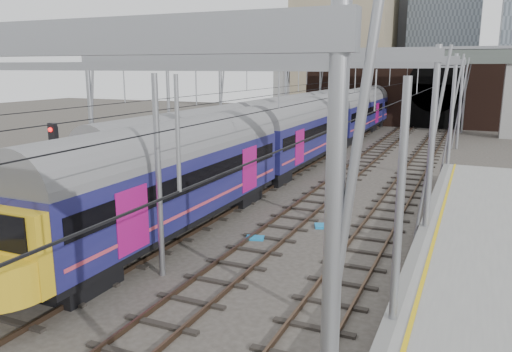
% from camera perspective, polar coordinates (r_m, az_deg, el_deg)
% --- Properties ---
extents(ground, '(160.00, 160.00, 0.00)m').
position_cam_1_polar(ground, '(16.81, -14.57, -13.40)').
color(ground, '#38332D').
rests_on(ground, ground).
extents(tracks, '(14.40, 80.00, 0.22)m').
position_cam_1_polar(tracks, '(29.30, 3.86, -1.84)').
color(tracks, '#4C3828').
rests_on(tracks, ground).
extents(overhead_line, '(16.80, 80.00, 8.00)m').
position_cam_1_polar(overhead_line, '(34.58, 7.80, 11.22)').
color(overhead_line, gray).
rests_on(overhead_line, ground).
extents(retaining_wall, '(28.00, 2.75, 9.00)m').
position_cam_1_polar(retaining_wall, '(64.23, 16.71, 9.30)').
color(retaining_wall, black).
rests_on(retaining_wall, ground).
extents(overbridge, '(28.00, 3.00, 9.25)m').
position_cam_1_polar(overbridge, '(58.51, 14.72, 12.04)').
color(overbridge, gray).
rests_on(overbridge, ground).
extents(train_main, '(2.95, 68.19, 5.03)m').
position_cam_1_polar(train_main, '(44.85, 8.74, 6.31)').
color(train_main, black).
rests_on(train_main, ground).
extents(train_second, '(2.72, 62.98, 4.71)m').
position_cam_1_polar(train_second, '(50.62, 5.80, 6.91)').
color(train_second, black).
rests_on(train_second, ground).
extents(signal_near_left, '(0.36, 0.47, 5.00)m').
position_cam_1_polar(signal_near_left, '(21.93, -21.67, 0.84)').
color(signal_near_left, black).
rests_on(signal_near_left, ground).
extents(equip_cover_a, '(0.88, 0.72, 0.09)m').
position_cam_1_polar(equip_cover_a, '(21.46, -0.11, -7.09)').
color(equip_cover_a, '#187AB7').
rests_on(equip_cover_a, ground).
extents(equip_cover_b, '(1.02, 0.89, 0.10)m').
position_cam_1_polar(equip_cover_b, '(27.31, -1.58, -2.80)').
color(equip_cover_b, '#187AB7').
rests_on(equip_cover_b, ground).
extents(equip_cover_c, '(1.13, 0.97, 0.11)m').
position_cam_1_polar(equip_cover_c, '(23.19, 7.92, -5.68)').
color(equip_cover_c, '#187AB7').
rests_on(equip_cover_c, ground).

